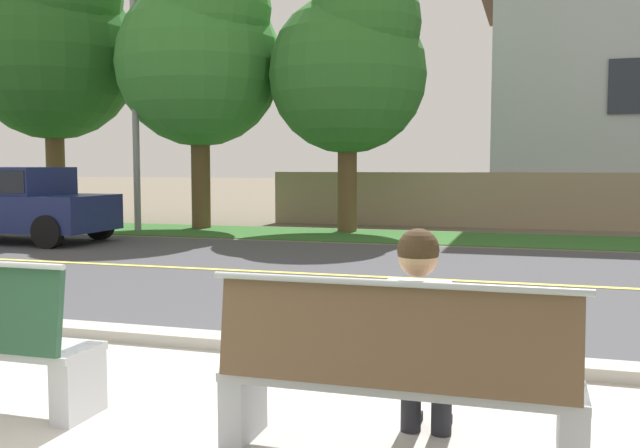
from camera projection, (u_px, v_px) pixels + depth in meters
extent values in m
plane|color=#665B4C|center=(394.00, 263.00, 11.39)|extent=(140.00, 140.00, 0.00)
cube|color=#B7B2A8|center=(150.00, 434.00, 4.14)|extent=(44.00, 3.60, 0.01)
cube|color=#ADA89E|center=(269.00, 345.00, 6.00)|extent=(44.00, 0.30, 0.11)
cube|color=#424247|center=(374.00, 277.00, 9.96)|extent=(52.00, 8.00, 0.01)
cube|color=#E0CC4C|center=(374.00, 277.00, 9.96)|extent=(48.00, 0.14, 0.01)
cube|color=#2D6026|center=(430.00, 237.00, 15.36)|extent=(48.00, 2.80, 0.02)
cube|color=silver|center=(79.00, 384.00, 4.38)|extent=(0.14, 0.40, 0.45)
cube|color=#9EA0A8|center=(244.00, 401.00, 4.06)|extent=(0.14, 0.40, 0.45)
cube|color=#9EA0A8|center=(572.00, 436.00, 3.54)|extent=(0.14, 0.40, 0.45)
cube|color=#9EA0A8|center=(397.00, 381.00, 3.79)|extent=(1.93, 0.44, 0.05)
cube|color=brown|center=(391.00, 337.00, 3.58)|extent=(1.85, 0.12, 0.52)
cylinder|color=#9EA0A8|center=(391.00, 283.00, 3.54)|extent=(1.93, 0.04, 0.04)
cylinder|color=black|center=(406.00, 357.00, 3.96)|extent=(0.15, 0.42, 0.15)
cylinder|color=black|center=(438.00, 359.00, 3.90)|extent=(0.15, 0.42, 0.15)
cylinder|color=black|center=(411.00, 397.00, 4.16)|extent=(0.12, 0.12, 0.43)
cube|color=black|center=(413.00, 422.00, 4.25)|extent=(0.09, 0.24, 0.07)
cylinder|color=black|center=(442.00, 400.00, 4.11)|extent=(0.12, 0.12, 0.43)
cube|color=black|center=(443.00, 425.00, 4.20)|extent=(0.09, 0.24, 0.07)
cube|color=silver|center=(417.00, 330.00, 3.73)|extent=(0.34, 0.20, 0.52)
cylinder|color=silver|center=(378.00, 323.00, 3.81)|extent=(0.09, 0.09, 0.46)
cylinder|color=silver|center=(459.00, 328.00, 3.69)|extent=(0.09, 0.09, 0.46)
sphere|color=tan|center=(418.00, 257.00, 3.71)|extent=(0.21, 0.21, 0.21)
sphere|color=#382819|center=(418.00, 249.00, 3.71)|extent=(0.22, 0.22, 0.22)
cube|color=navy|center=(8.00, 212.00, 14.57)|extent=(4.30, 1.76, 0.72)
cube|color=navy|center=(7.00, 182.00, 14.52)|extent=(2.24, 1.58, 0.60)
cube|color=black|center=(7.00, 181.00, 14.52)|extent=(2.15, 1.62, 0.43)
cylinder|color=black|center=(48.00, 232.00, 13.34)|extent=(0.64, 0.18, 0.64)
cylinder|color=black|center=(100.00, 225.00, 14.94)|extent=(0.64, 0.18, 0.64)
cylinder|color=gray|center=(134.00, 63.00, 16.65)|extent=(0.16, 0.16, 7.99)
cylinder|color=brown|center=(56.00, 171.00, 19.02)|extent=(0.49, 0.49, 2.82)
sphere|color=#23561E|center=(52.00, 54.00, 18.76)|extent=(4.52, 4.52, 4.52)
cylinder|color=brown|center=(201.00, 177.00, 17.60)|extent=(0.47, 0.47, 2.55)
sphere|color=#33752D|center=(199.00, 63.00, 17.36)|extent=(4.08, 4.08, 4.08)
sphere|color=#33752D|center=(212.00, 9.00, 16.82)|extent=(2.86, 2.86, 2.86)
cylinder|color=brown|center=(347.00, 183.00, 16.67)|extent=(0.45, 0.45, 2.31)
sphere|color=#2D6B28|center=(348.00, 74.00, 16.45)|extent=(3.70, 3.70, 3.70)
sphere|color=#2D6B28|center=(364.00, 22.00, 15.96)|extent=(2.59, 2.59, 2.59)
cube|color=gray|center=(522.00, 201.00, 17.58)|extent=(13.00, 0.36, 1.40)
cube|color=#232833|center=(633.00, 86.00, 16.62)|extent=(1.10, 0.06, 1.30)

